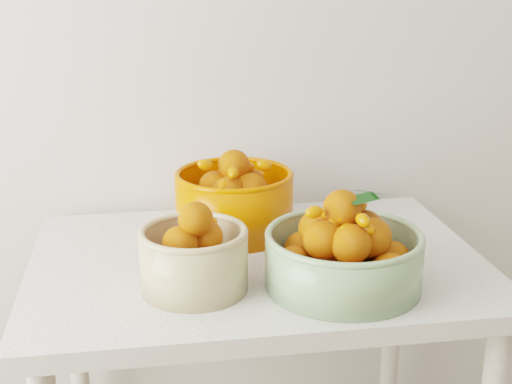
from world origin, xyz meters
The scene contains 4 objects.
table centered at (-0.20, 1.60, 0.65)m, with size 1.00×0.70×0.75m.
bowl_cream centered at (-0.35, 1.46, 0.82)m, with size 0.22×0.22×0.19m.
bowl_green centered at (-0.05, 1.43, 0.82)m, with size 0.40×0.40×0.20m.
bowl_orange centered at (-0.23, 1.76, 0.83)m, with size 0.30×0.30×0.21m.
Camera 1 is at (-0.44, 0.15, 1.38)m, focal length 50.00 mm.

